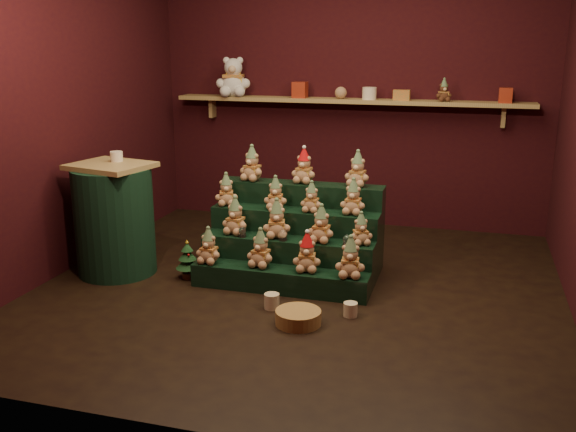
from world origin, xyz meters
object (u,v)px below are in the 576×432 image
(side_table, at_px, (115,219))
(mug_right, at_px, (350,309))
(mini_christmas_tree, at_px, (188,259))
(snow_globe_b, at_px, (283,235))
(white_bear, at_px, (233,72))
(snow_globe_a, at_px, (242,232))
(riser_tier_front, at_px, (280,280))
(snow_globe_c, at_px, (347,241))
(brown_bear, at_px, (444,90))
(wicker_basket, at_px, (298,317))
(mug_left, at_px, (272,301))

(side_table, distance_m, mug_right, 2.12)
(mini_christmas_tree, relative_size, mug_right, 3.33)
(snow_globe_b, bearing_deg, white_bear, 120.89)
(snow_globe_a, distance_m, mug_right, 1.15)
(white_bear, bearing_deg, riser_tier_front, -73.06)
(snow_globe_c, bearing_deg, snow_globe_b, 180.00)
(snow_globe_b, xyz_separation_m, brown_bear, (1.08, 1.77, 1.02))
(side_table, distance_m, brown_bear, 3.28)
(riser_tier_front, relative_size, mini_christmas_tree, 4.21)
(mini_christmas_tree, bearing_deg, wicker_basket, -28.91)
(snow_globe_b, xyz_separation_m, mug_left, (0.06, -0.50, -0.35))
(wicker_basket, distance_m, brown_bear, 2.94)
(mini_christmas_tree, height_order, mug_right, mini_christmas_tree)
(mug_left, bearing_deg, mini_christmas_tree, 154.56)
(snow_globe_a, relative_size, snow_globe_c, 0.95)
(snow_globe_b, xyz_separation_m, side_table, (-1.41, -0.13, 0.05))
(snow_globe_b, height_order, snow_globe_c, snow_globe_b)
(brown_bear, bearing_deg, white_bear, 159.38)
(white_bear, bearing_deg, brown_bear, -12.24)
(riser_tier_front, xyz_separation_m, mug_right, (0.62, -0.32, -0.04))
(snow_globe_a, bearing_deg, side_table, -173.13)
(riser_tier_front, xyz_separation_m, white_bear, (-1.08, 1.93, 1.48))
(riser_tier_front, xyz_separation_m, snow_globe_b, (-0.02, 0.16, 0.31))
(mug_right, relative_size, white_bear, 0.20)
(side_table, relative_size, white_bear, 1.84)
(snow_globe_b, distance_m, snow_globe_c, 0.51)
(snow_globe_a, height_order, brown_bear, brown_bear)
(snow_globe_c, relative_size, mug_left, 0.78)
(snow_globe_a, height_order, white_bear, white_bear)
(riser_tier_front, relative_size, snow_globe_b, 15.94)
(wicker_basket, height_order, brown_bear, brown_bear)
(snow_globe_b, xyz_separation_m, wicker_basket, (0.32, -0.71, -0.36))
(snow_globe_b, distance_m, white_bear, 2.37)
(mug_left, bearing_deg, white_bear, 116.26)
(riser_tier_front, distance_m, snow_globe_a, 0.50)
(snow_globe_c, relative_size, mug_right, 0.87)
(mini_christmas_tree, bearing_deg, mug_right, -14.93)
(wicker_basket, bearing_deg, white_bear, 119.05)
(brown_bear, bearing_deg, snow_globe_c, -128.55)
(wicker_basket, xyz_separation_m, white_bear, (-1.38, 2.48, 1.52))
(snow_globe_a, bearing_deg, mini_christmas_tree, -167.16)
(mug_right, distance_m, white_bear, 3.21)
(snow_globe_a, distance_m, snow_globe_b, 0.34)
(snow_globe_b, relative_size, mug_left, 0.79)
(snow_globe_a, bearing_deg, mug_right, -26.11)
(snow_globe_a, relative_size, wicker_basket, 0.26)
(white_bear, bearing_deg, mug_left, -75.97)
(brown_bear, bearing_deg, wicker_basket, -127.78)
(riser_tier_front, bearing_deg, mug_left, -82.75)
(mug_right, xyz_separation_m, white_bear, (-1.70, 2.25, 1.52))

